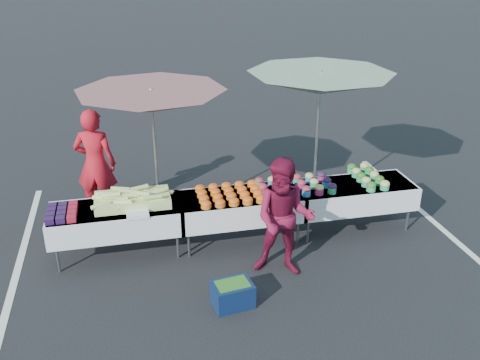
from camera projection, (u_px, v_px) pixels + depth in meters
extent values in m
plane|color=black|center=(240.00, 240.00, 8.17)|extent=(80.00, 80.00, 0.00)
cube|color=silver|center=(19.00, 265.00, 7.52)|extent=(0.10, 5.00, 0.00)
cube|color=silver|center=(429.00, 218.00, 8.81)|extent=(0.10, 5.00, 0.00)
cube|color=white|center=(115.00, 209.00, 7.51)|extent=(1.80, 0.75, 0.04)
cube|color=white|center=(116.00, 219.00, 7.57)|extent=(1.86, 0.81, 0.36)
cylinder|color=slate|center=(58.00, 260.00, 7.30)|extent=(0.04, 0.04, 0.39)
cylinder|color=slate|center=(61.00, 238.00, 7.82)|extent=(0.04, 0.04, 0.39)
cylinder|color=slate|center=(178.00, 246.00, 7.63)|extent=(0.04, 0.04, 0.39)
cylinder|color=slate|center=(173.00, 226.00, 8.15)|extent=(0.04, 0.04, 0.39)
cube|color=white|center=(240.00, 197.00, 7.87)|extent=(1.80, 0.75, 0.04)
cube|color=white|center=(240.00, 206.00, 7.93)|extent=(1.86, 0.81, 0.36)
cylinder|color=slate|center=(189.00, 244.00, 7.66)|extent=(0.04, 0.04, 0.39)
cylinder|color=slate|center=(184.00, 225.00, 8.19)|extent=(0.04, 0.04, 0.39)
cylinder|color=slate|center=(298.00, 232.00, 7.99)|extent=(0.04, 0.04, 0.39)
cylinder|color=slate|center=(286.00, 214.00, 8.52)|extent=(0.04, 0.04, 0.39)
cube|color=white|center=(354.00, 185.00, 8.23)|extent=(1.80, 0.75, 0.04)
cube|color=white|center=(353.00, 195.00, 8.30)|extent=(1.86, 0.81, 0.36)
cylinder|color=slate|center=(308.00, 231.00, 8.02)|extent=(0.04, 0.04, 0.39)
cylinder|color=slate|center=(296.00, 213.00, 8.55)|extent=(0.04, 0.04, 0.39)
cylinder|color=slate|center=(407.00, 219.00, 8.35)|extent=(0.04, 0.04, 0.39)
cylinder|color=slate|center=(390.00, 203.00, 8.88)|extent=(0.04, 0.04, 0.39)
cube|color=black|center=(50.00, 221.00, 7.07)|extent=(0.12, 0.12, 0.08)
cube|color=black|center=(51.00, 216.00, 7.20)|extent=(0.12, 0.12, 0.08)
cube|color=black|center=(52.00, 211.00, 7.32)|extent=(0.12, 0.12, 0.08)
cube|color=black|center=(52.00, 207.00, 7.44)|extent=(0.12, 0.12, 0.08)
cube|color=black|center=(61.00, 220.00, 7.10)|extent=(0.12, 0.12, 0.08)
cube|color=black|center=(61.00, 215.00, 7.22)|extent=(0.12, 0.12, 0.08)
cube|color=black|center=(62.00, 210.00, 7.35)|extent=(0.12, 0.12, 0.08)
cube|color=black|center=(63.00, 206.00, 7.47)|extent=(0.12, 0.12, 0.08)
cube|color=maroon|center=(71.00, 219.00, 7.13)|extent=(0.12, 0.12, 0.08)
cube|color=maroon|center=(72.00, 214.00, 7.25)|extent=(0.12, 0.12, 0.08)
cube|color=maroon|center=(73.00, 209.00, 7.38)|extent=(0.12, 0.12, 0.08)
cube|color=maroon|center=(73.00, 205.00, 7.50)|extent=(0.12, 0.12, 0.08)
cube|color=#BCDE72|center=(133.00, 200.00, 7.56)|extent=(1.05, 0.55, 0.14)
cylinder|color=#BCDE72|center=(153.00, 191.00, 7.75)|extent=(0.27, 0.09, 0.10)
cylinder|color=#BCDE72|center=(104.00, 195.00, 7.49)|extent=(0.27, 0.14, 0.07)
cylinder|color=#BCDE72|center=(140.00, 193.00, 7.43)|extent=(0.27, 0.14, 0.09)
cylinder|color=#BCDE72|center=(102.00, 199.00, 7.49)|extent=(0.27, 0.15, 0.10)
cylinder|color=#BCDE72|center=(119.00, 197.00, 7.44)|extent=(0.27, 0.15, 0.08)
cylinder|color=#BCDE72|center=(129.00, 191.00, 7.54)|extent=(0.27, 0.10, 0.10)
cylinder|color=#BCDE72|center=(129.00, 195.00, 7.43)|extent=(0.27, 0.07, 0.08)
cylinder|color=#BCDE72|center=(123.00, 202.00, 7.34)|extent=(0.27, 0.14, 0.09)
cylinder|color=#BCDE72|center=(120.00, 189.00, 7.66)|extent=(0.27, 0.12, 0.08)
cylinder|color=#BCDE72|center=(164.00, 191.00, 7.72)|extent=(0.27, 0.16, 0.08)
cylinder|color=#BCDE72|center=(109.00, 197.00, 7.43)|extent=(0.27, 0.11, 0.07)
cylinder|color=#BCDE72|center=(127.00, 206.00, 7.32)|extent=(0.27, 0.10, 0.07)
cylinder|color=#BCDE72|center=(139.00, 188.00, 7.67)|extent=(0.27, 0.12, 0.08)
cylinder|color=#BCDE72|center=(100.00, 205.00, 7.25)|extent=(0.27, 0.15, 0.08)
cylinder|color=#BCDE72|center=(107.00, 194.00, 7.48)|extent=(0.27, 0.10, 0.08)
cylinder|color=#BCDE72|center=(147.00, 195.00, 7.53)|extent=(0.27, 0.16, 0.10)
cylinder|color=#BCDE72|center=(111.00, 195.00, 7.38)|extent=(0.27, 0.12, 0.09)
cylinder|color=#BCDE72|center=(153.00, 197.00, 7.36)|extent=(0.27, 0.09, 0.07)
cylinder|color=#BCDE72|center=(157.00, 200.00, 7.43)|extent=(0.27, 0.10, 0.09)
cylinder|color=#BCDE72|center=(151.00, 200.00, 7.47)|extent=(0.27, 0.12, 0.09)
cylinder|color=#BCDE72|center=(139.00, 190.00, 7.77)|extent=(0.27, 0.10, 0.08)
cylinder|color=#BCDE72|center=(159.00, 191.00, 7.58)|extent=(0.27, 0.14, 0.10)
cylinder|color=#BCDE72|center=(154.00, 190.00, 7.79)|extent=(0.27, 0.12, 0.07)
cylinder|color=#BCDE72|center=(149.00, 191.00, 7.76)|extent=(0.27, 0.07, 0.10)
cube|color=white|center=(138.00, 214.00, 7.28)|extent=(0.30, 0.25, 0.05)
cylinder|color=orange|center=(206.00, 206.00, 7.49)|extent=(0.15, 0.15, 0.05)
ellipsoid|color=#D6460C|center=(206.00, 204.00, 7.47)|extent=(0.15, 0.15, 0.08)
cylinder|color=orange|center=(204.00, 201.00, 7.65)|extent=(0.15, 0.15, 0.05)
ellipsoid|color=#D6460C|center=(204.00, 198.00, 7.63)|extent=(0.15, 0.15, 0.08)
cylinder|color=orange|center=(202.00, 195.00, 7.81)|extent=(0.15, 0.15, 0.05)
ellipsoid|color=#D6460C|center=(202.00, 193.00, 7.79)|extent=(0.15, 0.15, 0.08)
cylinder|color=orange|center=(200.00, 190.00, 7.97)|extent=(0.15, 0.15, 0.05)
ellipsoid|color=#D6460C|center=(200.00, 188.00, 7.95)|extent=(0.15, 0.15, 0.08)
cylinder|color=orange|center=(220.00, 205.00, 7.53)|extent=(0.15, 0.15, 0.05)
ellipsoid|color=#D6460C|center=(220.00, 202.00, 7.51)|extent=(0.15, 0.15, 0.08)
cylinder|color=orange|center=(218.00, 199.00, 7.69)|extent=(0.15, 0.15, 0.05)
ellipsoid|color=#D6460C|center=(218.00, 197.00, 7.67)|extent=(0.15, 0.15, 0.08)
cylinder|color=orange|center=(216.00, 194.00, 7.85)|extent=(0.15, 0.15, 0.05)
ellipsoid|color=#D6460C|center=(216.00, 191.00, 7.83)|extent=(0.15, 0.15, 0.08)
cylinder|color=orange|center=(213.00, 189.00, 8.01)|extent=(0.15, 0.15, 0.05)
ellipsoid|color=#D6460C|center=(213.00, 186.00, 7.99)|extent=(0.15, 0.15, 0.08)
cylinder|color=orange|center=(234.00, 203.00, 7.57)|extent=(0.15, 0.15, 0.05)
ellipsoid|color=#D6460C|center=(234.00, 201.00, 7.55)|extent=(0.15, 0.15, 0.08)
cylinder|color=orange|center=(231.00, 198.00, 7.73)|extent=(0.15, 0.15, 0.05)
ellipsoid|color=#D6460C|center=(231.00, 195.00, 7.71)|extent=(0.15, 0.15, 0.08)
cylinder|color=orange|center=(229.00, 193.00, 7.89)|extent=(0.15, 0.15, 0.05)
ellipsoid|color=#D6460C|center=(229.00, 190.00, 7.87)|extent=(0.15, 0.15, 0.08)
cylinder|color=orange|center=(227.00, 188.00, 8.05)|extent=(0.15, 0.15, 0.05)
ellipsoid|color=#D6460C|center=(226.00, 185.00, 8.03)|extent=(0.15, 0.15, 0.08)
cylinder|color=orange|center=(248.00, 202.00, 7.61)|extent=(0.15, 0.15, 0.05)
ellipsoid|color=#D6460C|center=(248.00, 199.00, 7.59)|extent=(0.15, 0.15, 0.08)
cylinder|color=orange|center=(245.00, 197.00, 7.77)|extent=(0.15, 0.15, 0.05)
ellipsoid|color=#D6460C|center=(245.00, 194.00, 7.75)|extent=(0.15, 0.15, 0.08)
cylinder|color=orange|center=(242.00, 191.00, 7.93)|extent=(0.15, 0.15, 0.05)
ellipsoid|color=#D6460C|center=(242.00, 189.00, 7.91)|extent=(0.15, 0.15, 0.08)
cylinder|color=orange|center=(239.00, 186.00, 8.09)|extent=(0.15, 0.15, 0.05)
ellipsoid|color=#D6460C|center=(239.00, 184.00, 8.07)|extent=(0.15, 0.15, 0.08)
cylinder|color=orange|center=(261.00, 201.00, 7.65)|extent=(0.15, 0.15, 0.05)
ellipsoid|color=#D6460C|center=(261.00, 198.00, 7.63)|extent=(0.15, 0.15, 0.08)
cylinder|color=orange|center=(258.00, 195.00, 7.81)|extent=(0.15, 0.15, 0.05)
ellipsoid|color=#D6460C|center=(258.00, 193.00, 7.79)|extent=(0.15, 0.15, 0.08)
cylinder|color=orange|center=(255.00, 190.00, 7.97)|extent=(0.15, 0.15, 0.05)
ellipsoid|color=#D6460C|center=(255.00, 188.00, 7.95)|extent=(0.15, 0.15, 0.08)
cylinder|color=orange|center=(252.00, 185.00, 8.13)|extent=(0.15, 0.15, 0.05)
ellipsoid|color=#D6460C|center=(252.00, 183.00, 8.11)|extent=(0.15, 0.15, 0.08)
cylinder|color=#2B80CA|center=(267.00, 197.00, 7.71)|extent=(0.13, 0.13, 0.10)
ellipsoid|color=maroon|center=(267.00, 193.00, 7.69)|extent=(0.14, 0.14, 0.10)
cylinder|color=#A22261|center=(263.00, 190.00, 7.91)|extent=(0.13, 0.13, 0.10)
ellipsoid|color=maroon|center=(263.00, 186.00, 7.89)|extent=(0.14, 0.14, 0.10)
cylinder|color=#279E65|center=(259.00, 184.00, 8.11)|extent=(0.13, 0.13, 0.10)
ellipsoid|color=maroon|center=(259.00, 181.00, 8.08)|extent=(0.14, 0.14, 0.10)
cylinder|color=#A22261|center=(280.00, 195.00, 7.75)|extent=(0.13, 0.13, 0.10)
ellipsoid|color=tan|center=(280.00, 191.00, 7.73)|extent=(0.14, 0.14, 0.10)
cylinder|color=#279E65|center=(276.00, 189.00, 7.95)|extent=(0.13, 0.13, 0.10)
ellipsoid|color=tan|center=(276.00, 185.00, 7.93)|extent=(0.14, 0.14, 0.10)
cylinder|color=#2B80CA|center=(272.00, 183.00, 8.15)|extent=(0.13, 0.13, 0.10)
ellipsoid|color=tan|center=(272.00, 179.00, 8.12)|extent=(0.14, 0.14, 0.10)
cylinder|color=#279E65|center=(293.00, 194.00, 7.79)|extent=(0.13, 0.13, 0.10)
ellipsoid|color=black|center=(294.00, 190.00, 7.77)|extent=(0.14, 0.14, 0.10)
cylinder|color=#2B80CA|center=(289.00, 188.00, 7.99)|extent=(0.13, 0.13, 0.10)
ellipsoid|color=black|center=(289.00, 184.00, 7.97)|extent=(0.14, 0.14, 0.10)
cylinder|color=#A22261|center=(284.00, 182.00, 8.19)|extent=(0.13, 0.13, 0.10)
ellipsoid|color=black|center=(285.00, 178.00, 8.16)|extent=(0.14, 0.14, 0.10)
cylinder|color=#2B80CA|center=(306.00, 193.00, 7.83)|extent=(0.13, 0.13, 0.10)
ellipsoid|color=maroon|center=(307.00, 189.00, 7.81)|extent=(0.14, 0.14, 0.10)
cylinder|color=#A22261|center=(302.00, 186.00, 8.03)|extent=(0.13, 0.13, 0.10)
ellipsoid|color=maroon|center=(302.00, 183.00, 8.01)|extent=(0.14, 0.14, 0.10)
cylinder|color=#279E65|center=(297.00, 181.00, 8.23)|extent=(0.13, 0.13, 0.10)
ellipsoid|color=maroon|center=(297.00, 177.00, 8.20)|extent=(0.14, 0.14, 0.10)
cylinder|color=#A22261|center=(319.00, 191.00, 7.88)|extent=(0.13, 0.13, 0.10)
ellipsoid|color=tan|center=(319.00, 188.00, 7.85)|extent=(0.14, 0.14, 0.10)
cylinder|color=#279E65|center=(314.00, 185.00, 8.07)|extent=(0.13, 0.13, 0.10)
ellipsoid|color=tan|center=(314.00, 182.00, 8.05)|extent=(0.14, 0.14, 0.10)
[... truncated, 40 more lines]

